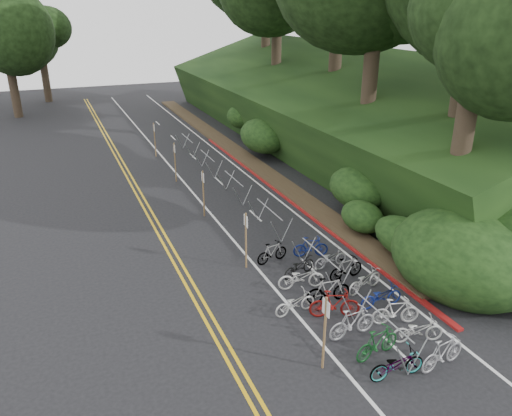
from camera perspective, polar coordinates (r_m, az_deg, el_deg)
The scene contains 10 objects.
ground at distance 17.24m, azimuth 3.26°, elevation -14.62°, with size 120.00×120.00×0.00m, color black.
road_markings at distance 25.63m, azimuth -5.25°, elevation -1.63°, with size 7.47×80.00×0.01m.
red_curb at distance 28.97m, azimuth 3.18°, elevation 1.42°, with size 0.25×28.00×0.10m, color maroon.
embankment at distance 37.56m, azimuth 8.72°, elevation 10.06°, with size 14.30×48.14×9.11m.
bike_rack_front at distance 16.80m, azimuth 14.17°, elevation -12.69°, with size 1.17×3.10×1.23m.
bike_racks_rest at distance 28.57m, azimuth -2.56°, elevation 2.85°, with size 1.14×23.00×1.17m.
signpost_near at distance 15.33m, azimuth 7.87°, elevation -13.50°, with size 0.08×0.40×2.51m.
signposts_rest at distance 28.62m, azimuth -7.79°, elevation 3.91°, with size 0.08×18.40×2.50m.
bike_front at distance 18.23m, azimuth 4.47°, elevation -10.75°, with size 1.63×0.57×0.86m, color beige.
bike_valet at distance 18.72m, azimuth 10.85°, elevation -9.92°, with size 3.27×9.87×1.09m.
Camera 1 is at (-6.16, -12.35, 10.33)m, focal length 35.00 mm.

